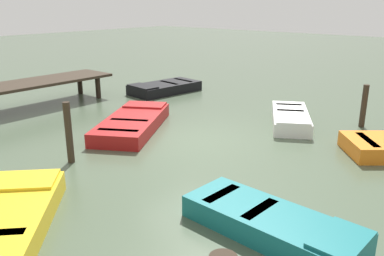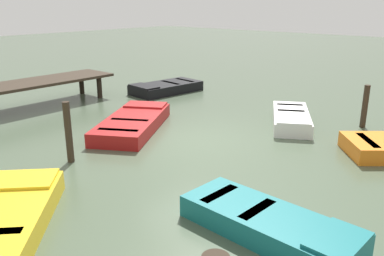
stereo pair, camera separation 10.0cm
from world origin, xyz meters
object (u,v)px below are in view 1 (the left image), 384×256
object	(u,v)px
rowboat_white	(290,118)
rowboat_black	(165,88)
rowboat_red	(133,123)
dock_segment	(38,84)
rowboat_teal	(272,223)
mooring_piling_near_left	(364,106)
mooring_piling_mid_left	(69,133)

from	to	relation	value
rowboat_white	rowboat_black	size ratio (longest dim) A/B	0.97
rowboat_white	rowboat_red	distance (m)	4.97
dock_segment	rowboat_red	distance (m)	4.92
rowboat_white	rowboat_black	xyz separation A→B (m)	(0.80, 6.34, -0.00)
rowboat_black	rowboat_teal	size ratio (longest dim) A/B	1.03
rowboat_white	rowboat_teal	bearing A→B (deg)	-5.85
mooring_piling_near_left	dock_segment	bearing A→B (deg)	117.01
rowboat_red	rowboat_white	bearing A→B (deg)	-74.43
rowboat_black	mooring_piling_near_left	distance (m)	8.18
rowboat_red	mooring_piling_mid_left	size ratio (longest dim) A/B	2.57
rowboat_red	dock_segment	bearing A→B (deg)	62.55
rowboat_teal	mooring_piling_mid_left	world-z (taller)	mooring_piling_mid_left
rowboat_black	mooring_piling_mid_left	distance (m)	8.09
dock_segment	mooring_piling_near_left	size ratio (longest dim) A/B	4.21
rowboat_black	mooring_piling_mid_left	bearing A→B (deg)	34.09
rowboat_teal	rowboat_black	bearing A→B (deg)	145.77
dock_segment	rowboat_white	xyz separation A→B (m)	(3.91, -8.29, -0.63)
rowboat_red	rowboat_black	size ratio (longest dim) A/B	1.22
dock_segment	rowboat_black	distance (m)	5.14
dock_segment	mooring_piling_mid_left	bearing A→B (deg)	-113.37
rowboat_black	mooring_piling_near_left	bearing A→B (deg)	99.38
rowboat_black	mooring_piling_near_left	xyz separation A→B (m)	(0.44, -8.16, 0.45)
rowboat_red	mooring_piling_near_left	xyz separation A→B (m)	(4.85, -5.23, 0.45)
rowboat_black	rowboat_teal	xyz separation A→B (m)	(-6.81, -9.10, -0.00)
dock_segment	rowboat_red	world-z (taller)	dock_segment
dock_segment	rowboat_red	size ratio (longest dim) A/B	1.44
rowboat_white	rowboat_red	size ratio (longest dim) A/B	0.79
dock_segment	rowboat_teal	bearing A→B (deg)	-101.05
rowboat_red	rowboat_teal	distance (m)	6.62
dock_segment	rowboat_black	world-z (taller)	dock_segment
mooring_piling_near_left	mooring_piling_mid_left	distance (m)	8.76
rowboat_red	rowboat_teal	xyz separation A→B (m)	(-2.40, -6.17, 0.00)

